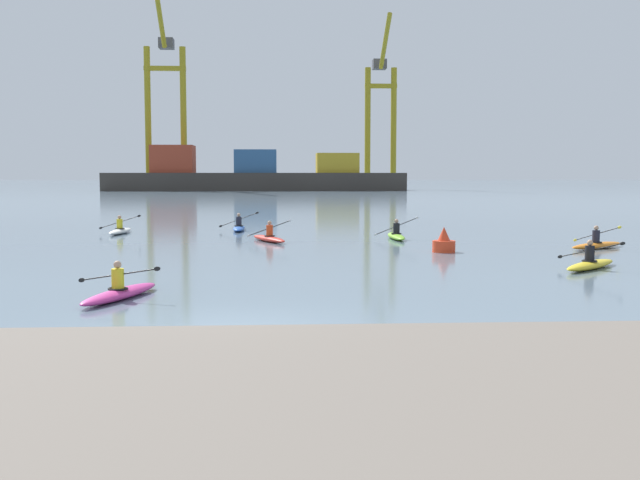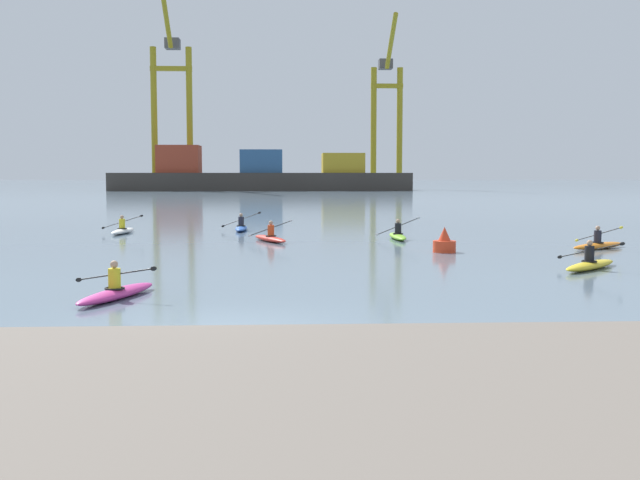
# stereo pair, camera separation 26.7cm
# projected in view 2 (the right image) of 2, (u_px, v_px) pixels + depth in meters

# --- Properties ---
(ground_plane) EXTENTS (800.00, 800.00, 0.00)m
(ground_plane) POSITION_uv_depth(u_px,v_px,m) (227.00, 329.00, 14.97)
(ground_plane) COLOR slate
(container_barge) EXTENTS (55.73, 9.09, 8.41)m
(container_barge) POSITION_uv_depth(u_px,v_px,m) (259.00, 176.00, 141.84)
(container_barge) COLOR #38332D
(container_barge) RESTS_ON ground
(gantry_crane_west) EXTENTS (8.02, 15.38, 37.91)m
(gantry_crane_west) POSITION_uv_depth(u_px,v_px,m) (171.00, 95.00, 145.93)
(gantry_crane_west) COLOR olive
(gantry_crane_west) RESTS_ON ground
(gantry_crane_west_mid) EXTENTS (6.60, 15.93, 33.64)m
(gantry_crane_west_mid) POSITION_uv_depth(u_px,v_px,m) (387.00, 107.00, 155.33)
(gantry_crane_west_mid) COLOR olive
(gantry_crane_west_mid) RESTS_ON ground
(channel_buoy) EXTENTS (0.90, 0.90, 1.00)m
(channel_buoy) POSITION_uv_depth(u_px,v_px,m) (444.00, 243.00, 29.63)
(channel_buoy) COLOR red
(channel_buoy) RESTS_ON ground
(kayak_yellow) EXTENTS (2.83, 2.83, 0.97)m
(kayak_yellow) POSITION_uv_depth(u_px,v_px,m) (590.00, 264.00, 24.29)
(kayak_yellow) COLOR yellow
(kayak_yellow) RESTS_ON ground
(kayak_magenta) EXTENTS (2.16, 3.41, 0.95)m
(kayak_magenta) POSITION_uv_depth(u_px,v_px,m) (117.00, 292.00, 18.54)
(kayak_magenta) COLOR #C13384
(kayak_magenta) RESTS_ON ground
(kayak_blue) EXTENTS (2.18, 3.41, 1.05)m
(kayak_blue) POSITION_uv_depth(u_px,v_px,m) (241.00, 227.00, 40.99)
(kayak_blue) COLOR #2856B2
(kayak_blue) RESTS_ON ground
(kayak_orange) EXTENTS (3.14, 2.42, 1.01)m
(kayak_orange) POSITION_uv_depth(u_px,v_px,m) (599.00, 245.00, 30.96)
(kayak_orange) COLOR orange
(kayak_orange) RESTS_ON ground
(kayak_red) EXTENTS (2.05, 3.36, 0.99)m
(kayak_red) POSITION_uv_depth(u_px,v_px,m) (270.00, 238.00, 34.33)
(kayak_red) COLOR red
(kayak_red) RESTS_ON ground
(kayak_white) EXTENTS (2.20, 3.44, 1.00)m
(kayak_white) POSITION_uv_depth(u_px,v_px,m) (123.00, 230.00, 38.94)
(kayak_white) COLOR silver
(kayak_white) RESTS_ON ground
(kayak_lime) EXTENTS (2.16, 3.40, 1.08)m
(kayak_lime) POSITION_uv_depth(u_px,v_px,m) (398.00, 235.00, 35.60)
(kayak_lime) COLOR #7ABC2D
(kayak_lime) RESTS_ON ground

